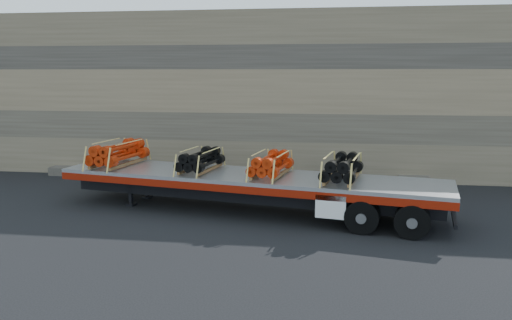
% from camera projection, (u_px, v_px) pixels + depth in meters
% --- Properties ---
extents(ground, '(120.00, 120.00, 0.00)m').
position_uv_depth(ground, '(219.00, 210.00, 16.43)').
color(ground, black).
rests_on(ground, ground).
extents(rock_wall, '(44.00, 3.00, 7.00)m').
position_uv_depth(rock_wall, '(249.00, 95.00, 22.16)').
color(rock_wall, '#7A6B54').
rests_on(rock_wall, ground).
extents(trailer, '(12.80, 4.68, 1.26)m').
position_uv_depth(trailer, '(248.00, 193.00, 16.15)').
color(trailer, '#B6B9BE').
rests_on(trailer, ground).
extents(bundle_front, '(1.54, 2.45, 0.81)m').
position_uv_depth(bundle_front, '(118.00, 154.00, 17.49)').
color(bundle_front, red).
rests_on(bundle_front, trailer).
extents(bundle_midfront, '(1.31, 2.08, 0.69)m').
position_uv_depth(bundle_midfront, '(201.00, 161.00, 16.51)').
color(bundle_midfront, black).
rests_on(bundle_midfront, trailer).
extents(bundle_midrear, '(1.33, 2.12, 0.70)m').
position_uv_depth(bundle_midrear, '(271.00, 165.00, 15.74)').
color(bundle_midrear, red).
rests_on(bundle_midrear, trailer).
extents(bundle_rear, '(1.39, 2.22, 0.73)m').
position_uv_depth(bundle_rear, '(342.00, 169.00, 15.03)').
color(bundle_rear, black).
rests_on(bundle_rear, trailer).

